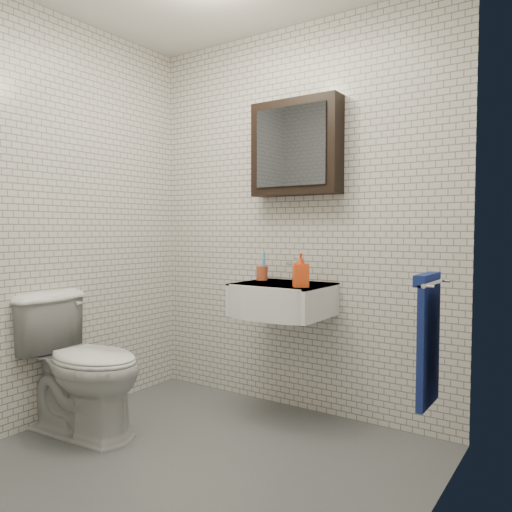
# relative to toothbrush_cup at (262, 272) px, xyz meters

# --- Properties ---
(ground) EXTENTS (2.20, 2.00, 0.01)m
(ground) POSITION_rel_toothbrush_cup_xyz_m (0.16, -0.86, -0.90)
(ground) COLOR #52555A
(ground) RESTS_ON ground
(room_shell) EXTENTS (2.22, 2.02, 2.51)m
(room_shell) POSITION_rel_toothbrush_cup_xyz_m (0.16, -0.86, 0.57)
(room_shell) COLOR silver
(room_shell) RESTS_ON ground
(washbasin) EXTENTS (0.55, 0.50, 0.20)m
(washbasin) POSITION_rel_toothbrush_cup_xyz_m (0.21, -0.13, -0.15)
(washbasin) COLOR white
(washbasin) RESTS_ON room_shell
(faucet) EXTENTS (0.06, 0.20, 0.15)m
(faucet) POSITION_rel_toothbrush_cup_xyz_m (0.21, 0.07, 0.02)
(faucet) COLOR silver
(faucet) RESTS_ON washbasin
(mirror_cabinet) EXTENTS (0.60, 0.15, 0.60)m
(mirror_cabinet) POSITION_rel_toothbrush_cup_xyz_m (0.21, 0.06, 0.80)
(mirror_cabinet) COLOR black
(mirror_cabinet) RESTS_ON room_shell
(towel_rail) EXTENTS (0.09, 0.30, 0.58)m
(towel_rail) POSITION_rel_toothbrush_cup_xyz_m (1.21, -0.51, -0.18)
(towel_rail) COLOR silver
(towel_rail) RESTS_ON room_shell
(toothbrush_cup) EXTENTS (0.08, 0.08, 0.20)m
(toothbrush_cup) POSITION_rel_toothbrush_cup_xyz_m (0.00, 0.00, 0.00)
(toothbrush_cup) COLOR #B04A2C
(toothbrush_cup) RESTS_ON washbasin
(soap_bottle) EXTENTS (0.12, 0.13, 0.20)m
(soap_bottle) POSITION_rel_toothbrush_cup_xyz_m (0.40, -0.20, 0.05)
(soap_bottle) COLOR orange
(soap_bottle) RESTS_ON washbasin
(toilet) EXTENTS (0.83, 0.51, 0.81)m
(toilet) POSITION_rel_toothbrush_cup_xyz_m (-0.64, -0.93, -0.50)
(toilet) COLOR white
(toilet) RESTS_ON ground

